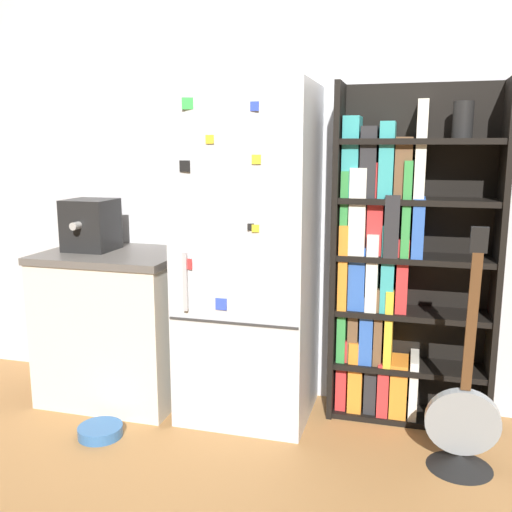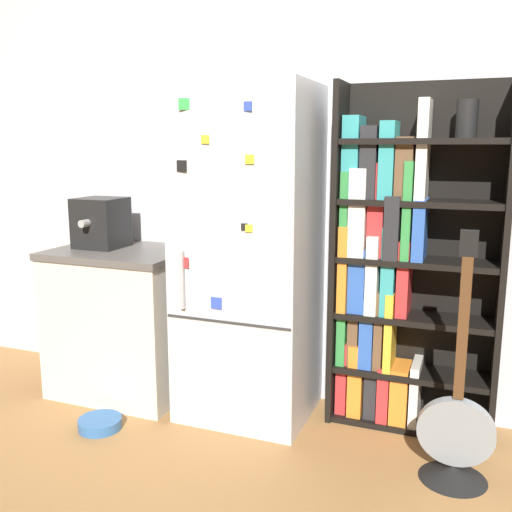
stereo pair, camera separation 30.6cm
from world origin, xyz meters
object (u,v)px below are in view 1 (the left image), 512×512
object	(u,v)px
espresso_machine	(91,225)
pet_bowl	(100,430)
refrigerator	(249,255)
guitar	(462,435)
bookshelf	(394,265)

from	to	relation	value
espresso_machine	pet_bowl	world-z (taller)	espresso_machine
refrigerator	guitar	xyz separation A→B (m)	(1.12, -0.31, -0.73)
refrigerator	guitar	distance (m)	1.37
refrigerator	espresso_machine	distance (m)	0.97
guitar	pet_bowl	xyz separation A→B (m)	(-1.78, -0.18, -0.14)
bookshelf	pet_bowl	distance (m)	1.77
refrigerator	bookshelf	world-z (taller)	bookshelf
guitar	pet_bowl	size ratio (longest dim) A/B	5.01
refrigerator	espresso_machine	xyz separation A→B (m)	(-0.96, 0.01, 0.13)
pet_bowl	guitar	bearing A→B (deg)	5.87
bookshelf	refrigerator	bearing A→B (deg)	-166.97
espresso_machine	guitar	size ratio (longest dim) A/B	0.27
bookshelf	espresso_machine	bearing A→B (deg)	-174.47
refrigerator	espresso_machine	world-z (taller)	refrigerator
espresso_machine	guitar	world-z (taller)	espresso_machine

